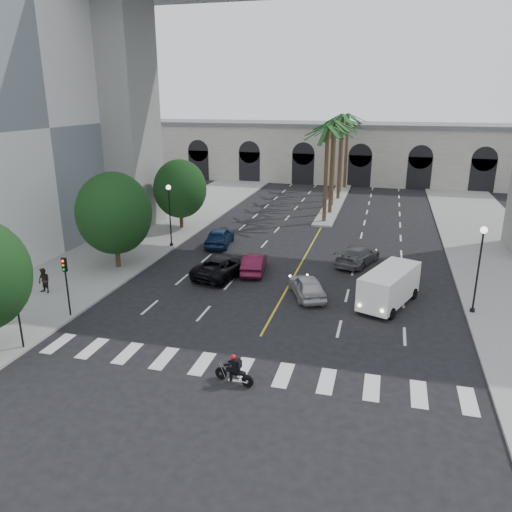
{
  "coord_description": "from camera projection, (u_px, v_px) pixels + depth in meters",
  "views": [
    {
      "loc": [
        5.97,
        -21.41,
        12.35
      ],
      "look_at": [
        -1.31,
        6.0,
        3.19
      ],
      "focal_mm": 35.0,
      "sensor_mm": 36.0,
      "label": 1
    }
  ],
  "objects": [
    {
      "name": "palm_a",
      "position": [
        328.0,
        131.0,
        47.9
      ],
      "size": [
        3.2,
        3.2,
        10.3
      ],
      "color": "#47331E",
      "rests_on": "ground"
    },
    {
      "name": "cargo_van",
      "position": [
        389.0,
        286.0,
        30.4
      ],
      "size": [
        3.78,
        5.7,
        2.28
      ],
      "rotation": [
        0.0,
        0.0,
        -0.37
      ],
      "color": "white",
      "rests_on": "ground"
    },
    {
      "name": "sidewalk_left",
      "position": [
        128.0,
        247.0,
        42.38
      ],
      "size": [
        8.0,
        100.0,
        0.15
      ],
      "primitive_type": "cube",
      "color": "gray",
      "rests_on": "ground"
    },
    {
      "name": "pedestrian_b",
      "position": [
        44.0,
        281.0,
        32.05
      ],
      "size": [
        0.91,
        0.78,
        1.65
      ],
      "primitive_type": "imported",
      "rotation": [
        0.0,
        0.0,
        -0.2
      ],
      "color": "black",
      "rests_on": "sidewalk_left"
    },
    {
      "name": "car_c",
      "position": [
        224.0,
        266.0,
        35.46
      ],
      "size": [
        3.86,
        5.92,
        1.52
      ],
      "primitive_type": "imported",
      "rotation": [
        0.0,
        0.0,
        2.88
      ],
      "color": "black",
      "rests_on": "ground"
    },
    {
      "name": "street_tree_far",
      "position": [
        180.0,
        189.0,
        47.15
      ],
      "size": [
        5.04,
        5.04,
        6.68
      ],
      "color": "#382616",
      "rests_on": "ground"
    },
    {
      "name": "palm_e",
      "position": [
        343.0,
        122.0,
        62.61
      ],
      "size": [
        3.2,
        3.2,
        10.4
      ],
      "color": "#47331E",
      "rests_on": "ground"
    },
    {
      "name": "lamp_post_left_far",
      "position": [
        170.0,
        210.0,
        41.45
      ],
      "size": [
        0.4,
        0.4,
        5.35
      ],
      "color": "black",
      "rests_on": "ground"
    },
    {
      "name": "street_tree_mid",
      "position": [
        114.0,
        213.0,
        36.02
      ],
      "size": [
        5.44,
        5.44,
        7.21
      ],
      "color": "#382616",
      "rests_on": "ground"
    },
    {
      "name": "lamp_post_right",
      "position": [
        479.0,
        263.0,
        28.53
      ],
      "size": [
        0.4,
        0.4,
        5.35
      ],
      "color": "black",
      "rests_on": "ground"
    },
    {
      "name": "ground",
      "position": [
        250.0,
        354.0,
        24.95
      ],
      "size": [
        140.0,
        140.0,
        0.0
      ],
      "primitive_type": "plane",
      "color": "black",
      "rests_on": "ground"
    },
    {
      "name": "motorcycle_rider",
      "position": [
        235.0,
        371.0,
        22.24
      ],
      "size": [
        1.94,
        0.67,
        1.42
      ],
      "rotation": [
        0.0,
        0.0,
        -0.25
      ],
      "color": "black",
      "rests_on": "ground"
    },
    {
      "name": "palm_c",
      "position": [
        335.0,
        128.0,
        55.36
      ],
      "size": [
        3.2,
        3.2,
        10.1
      ],
      "color": "#47331E",
      "rests_on": "ground"
    },
    {
      "name": "car_a",
      "position": [
        307.0,
        286.0,
        31.86
      ],
      "size": [
        3.31,
        4.58,
        1.45
      ],
      "primitive_type": "imported",
      "rotation": [
        0.0,
        0.0,
        3.56
      ],
      "color": "#B5B4BA",
      "rests_on": "ground"
    },
    {
      "name": "car_e",
      "position": [
        220.0,
        237.0,
        42.67
      ],
      "size": [
        2.39,
        4.88,
        1.6
      ],
      "primitive_type": "imported",
      "rotation": [
        0.0,
        0.0,
        3.25
      ],
      "color": "#0F2548",
      "rests_on": "ground"
    },
    {
      "name": "palm_f",
      "position": [
        348.0,
        118.0,
        66.13
      ],
      "size": [
        3.2,
        3.2,
        10.7
      ],
      "color": "#47331E",
      "rests_on": "ground"
    },
    {
      "name": "traffic_signal_far",
      "position": [
        66.0,
        277.0,
        28.31
      ],
      "size": [
        0.25,
        0.18,
        3.65
      ],
      "color": "black",
      "rests_on": "ground"
    },
    {
      "name": "car_d",
      "position": [
        358.0,
        255.0,
        38.01
      ],
      "size": [
        3.59,
        5.4,
        1.45
      ],
      "primitive_type": "imported",
      "rotation": [
        0.0,
        0.0,
        2.8
      ],
      "color": "#5D5E62",
      "rests_on": "ground"
    },
    {
      "name": "pier_building",
      "position": [
        349.0,
        152.0,
        74.22
      ],
      "size": [
        71.0,
        10.5,
        8.5
      ],
      "color": "beige",
      "rests_on": "ground"
    },
    {
      "name": "palm_b",
      "position": [
        334.0,
        125.0,
        51.47
      ],
      "size": [
        3.2,
        3.2,
        10.6
      ],
      "color": "#47331E",
      "rests_on": "ground"
    },
    {
      "name": "palm_d",
      "position": [
        342.0,
        119.0,
        58.73
      ],
      "size": [
        3.2,
        3.2,
        10.9
      ],
      "color": "#47331E",
      "rests_on": "ground"
    },
    {
      "name": "bridge",
      "position": [
        368.0,
        12.0,
        38.65
      ],
      "size": [
        75.0,
        13.0,
        26.0
      ],
      "color": "gray",
      "rests_on": "ground"
    },
    {
      "name": "median",
      "position": [
        335.0,
        202.0,
        59.86
      ],
      "size": [
        2.0,
        24.0,
        0.2
      ],
      "primitive_type": "cube",
      "color": "gray",
      "rests_on": "ground"
    },
    {
      "name": "traffic_signal_near",
      "position": [
        17.0,
        304.0,
        24.63
      ],
      "size": [
        0.25,
        0.18,
        3.65
      ],
      "color": "black",
      "rests_on": "ground"
    },
    {
      "name": "car_b",
      "position": [
        254.0,
        263.0,
        36.25
      ],
      "size": [
        2.1,
        4.48,
        1.42
      ],
      "primitive_type": "imported",
      "rotation": [
        0.0,
        0.0,
        3.28
      ],
      "color": "#4F0F26",
      "rests_on": "ground"
    }
  ]
}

